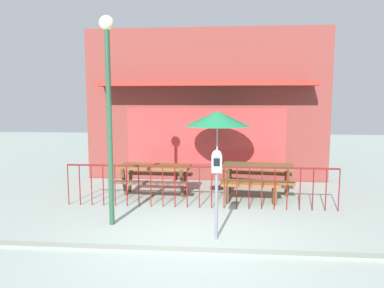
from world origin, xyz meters
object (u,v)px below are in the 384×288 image
Objects in this scene: patio_umbrella at (217,119)px; street_lamp at (108,91)px; picnic_table_left at (155,171)px; parking_meter_near at (217,171)px; picnic_table_right at (258,171)px; patio_bench at (250,189)px.

street_lamp is (-2.02, -3.04, 0.67)m from patio_umbrella.
parking_meter_near reaches higher than picnic_table_left.
parking_meter_near is at bearing -89.16° from patio_umbrella.
picnic_table_right is 0.90× the size of patio_umbrella.
parking_meter_near is at bearing -107.58° from picnic_table_right.
picnic_table_right reaches higher than patio_bench.
patio_umbrella reaches higher than patio_bench.
picnic_table_left is 1.31× the size of patio_bench.
picnic_table_right is 4.52m from street_lamp.
patio_umbrella reaches higher than parking_meter_near.
picnic_table_left is 0.86× the size of patio_umbrella.
picnic_table_left is 0.96× the size of picnic_table_right.
picnic_table_right is at bearing 40.28° from street_lamp.
picnic_table_left is 2.19m from patio_umbrella.
street_lamp is (-2.07, 0.59, 1.38)m from parking_meter_near.
picnic_table_right is at bearing 6.84° from picnic_table_left.
street_lamp reaches higher than picnic_table_left.
patio_umbrella is (1.58, 0.73, 1.33)m from picnic_table_left.
patio_umbrella is at bearing 56.35° from street_lamp.
picnic_table_right is 1.37× the size of patio_bench.
parking_meter_near is (1.63, -2.90, 0.62)m from picnic_table_left.
patio_bench is at bearing -13.32° from picnic_table_left.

